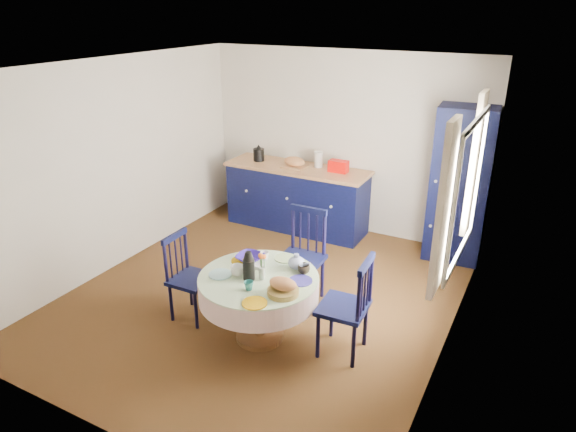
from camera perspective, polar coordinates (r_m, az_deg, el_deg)
name	(u,v)px	position (r m, az deg, el deg)	size (l,w,h in m)	color
floor	(262,296)	(5.84, -2.91, -8.91)	(4.50, 4.50, 0.00)	black
ceiling	(257,66)	(5.01, -3.49, 16.27)	(4.50, 4.50, 0.00)	white
wall_back	(343,143)	(7.23, 6.11, 8.08)	(4.00, 0.02, 2.50)	silver
wall_left	(116,165)	(6.51, -18.53, 5.38)	(0.02, 4.50, 2.50)	silver
wall_right	(459,229)	(4.66, 18.46, -1.38)	(0.02, 4.50, 2.50)	silver
window	(464,188)	(4.84, 18.98, 2.98)	(0.10, 1.74, 1.45)	white
kitchen_counter	(297,197)	(7.36, 1.00, 2.15)	(2.06, 0.64, 1.16)	black
pantry_cabinet	(460,186)	(6.65, 18.52, 3.23)	(0.72, 0.54, 1.95)	black
dining_table	(260,288)	(4.89, -3.14, -7.97)	(1.13, 1.13, 0.96)	brown
chair_left	(188,276)	(5.38, -11.02, -6.60)	(0.40, 0.42, 0.91)	black
chair_far	(302,256)	(5.55, 1.57, -4.45)	(0.47, 0.45, 1.04)	black
chair_right	(348,306)	(4.76, 6.66, -9.89)	(0.45, 0.47, 1.00)	black
mug_a	(237,270)	(4.85, -5.64, -6.03)	(0.13, 0.13, 0.10)	silver
mug_b	(249,286)	(4.61, -4.37, -7.73)	(0.09, 0.09, 0.08)	#27726D
mug_c	(304,269)	(4.86, 1.78, -5.90)	(0.12, 0.12, 0.09)	black
mug_d	(265,256)	(5.11, -2.61, -4.44)	(0.09, 0.09, 0.08)	silver
cobalt_bowl	(250,258)	(5.11, -4.25, -4.66)	(0.26, 0.26, 0.06)	navy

